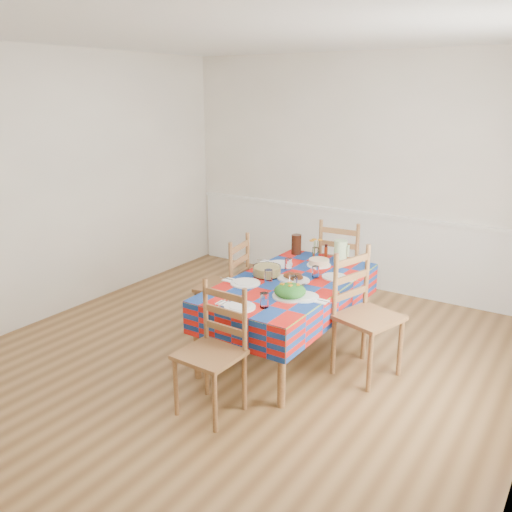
{
  "coord_description": "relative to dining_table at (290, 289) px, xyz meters",
  "views": [
    {
      "loc": [
        2.44,
        -3.41,
        2.29
      ],
      "look_at": [
        0.03,
        0.29,
        0.92
      ],
      "focal_mm": 38.0,
      "sensor_mm": 36.0,
      "label": 1
    }
  ],
  "objects": [
    {
      "name": "setting_right_near",
      "position": [
        0.24,
        -0.25,
        0.1
      ],
      "size": [
        0.47,
        0.27,
        0.12
      ],
      "rotation": [
        0.0,
        0.0,
        -1.57
      ],
      "color": "white",
      "rests_on": "dining_table"
    },
    {
      "name": "setting_near_head",
      "position": [
        0.03,
        -0.7,
        0.1
      ],
      "size": [
        0.39,
        0.26,
        0.12
      ],
      "color": "white",
      "rests_on": "dining_table"
    },
    {
      "name": "dining_table",
      "position": [
        0.0,
        0.0,
        0.0
      ],
      "size": [
        0.95,
        1.76,
        0.69
      ],
      "color": "brown",
      "rests_on": "room"
    },
    {
      "name": "setting_right_far",
      "position": [
        0.24,
        0.26,
        0.1
      ],
      "size": [
        0.42,
        0.24,
        0.11
      ],
      "rotation": [
        0.0,
        0.0,
        -1.57
      ],
      "color": "white",
      "rests_on": "dining_table"
    },
    {
      "name": "cake",
      "position": [
        0.02,
        0.52,
        0.1
      ],
      "size": [
        0.23,
        0.23,
        0.06
      ],
      "color": "white",
      "rests_on": "dining_table"
    },
    {
      "name": "hot_sauce",
      "position": [
        -0.03,
        0.77,
        0.15
      ],
      "size": [
        0.03,
        0.03,
        0.14
      ],
      "primitive_type": "cylinder",
      "color": "#A82C0D",
      "rests_on": "dining_table"
    },
    {
      "name": "chair_left",
      "position": [
        -0.7,
        0.01,
        -0.13
      ],
      "size": [
        0.49,
        0.5,
        0.99
      ],
      "rotation": [
        0.0,
        0.0,
        -1.4
      ],
      "color": "brown",
      "rests_on": "room"
    },
    {
      "name": "room",
      "position": [
        -0.25,
        -0.48,
        0.74
      ],
      "size": [
        4.58,
        5.08,
        2.78
      ],
      "color": "brown",
      "rests_on": "ground"
    },
    {
      "name": "chair_near",
      "position": [
        0.0,
        -1.11,
        -0.14
      ],
      "size": [
        0.44,
        0.42,
        0.96
      ],
      "rotation": [
        0.0,
        0.0,
        -0.04
      ],
      "color": "brown",
      "rests_on": "room"
    },
    {
      "name": "meat_platter",
      "position": [
        0.02,
        0.03,
        0.1
      ],
      "size": [
        0.31,
        0.22,
        0.06
      ],
      "color": "white",
      "rests_on": "dining_table"
    },
    {
      "name": "pasta_bowl",
      "position": [
        -0.24,
        0.0,
        0.12
      ],
      "size": [
        0.25,
        0.25,
        0.09
      ],
      "color": "white",
      "rests_on": "dining_table"
    },
    {
      "name": "serving_utensils",
      "position": [
        0.13,
        -0.06,
        0.08
      ],
      "size": [
        0.14,
        0.31,
        0.01
      ],
      "color": "black",
      "rests_on": "dining_table"
    },
    {
      "name": "salad_platter",
      "position": [
        0.19,
        -0.34,
        0.12
      ],
      "size": [
        0.29,
        0.29,
        0.12
      ],
      "color": "white",
      "rests_on": "dining_table"
    },
    {
      "name": "wainscot",
      "position": [
        -0.25,
        2.0,
        -0.13
      ],
      "size": [
        4.41,
        0.06,
        0.92
      ],
      "color": "white",
      "rests_on": "room"
    },
    {
      "name": "name_card",
      "position": [
        0.0,
        -0.85,
        0.08
      ],
      "size": [
        0.08,
        0.02,
        0.02
      ],
      "primitive_type": "cube",
      "color": "white",
      "rests_on": "dining_table"
    },
    {
      "name": "tea_pitcher",
      "position": [
        -0.35,
        0.74,
        0.17
      ],
      "size": [
        0.1,
        0.1,
        0.2
      ],
      "primitive_type": "cylinder",
      "color": "black",
      "rests_on": "dining_table"
    },
    {
      "name": "chair_far",
      "position": [
        0.0,
        1.1,
        -0.11
      ],
      "size": [
        0.49,
        0.47,
        1.03
      ],
      "rotation": [
        0.0,
        0.0,
        3.24
      ],
      "color": "brown",
      "rests_on": "room"
    },
    {
      "name": "green_pitcher",
      "position": [
        0.15,
        0.73,
        0.18
      ],
      "size": [
        0.13,
        0.13,
        0.22
      ],
      "primitive_type": "cylinder",
      "color": "#B3DD9C",
      "rests_on": "dining_table"
    },
    {
      "name": "setting_left_far",
      "position": [
        -0.25,
        0.3,
        0.1
      ],
      "size": [
        0.44,
        0.26,
        0.12
      ],
      "rotation": [
        0.0,
        0.0,
        1.57
      ],
      "color": "white",
      "rests_on": "dining_table"
    },
    {
      "name": "chair_right",
      "position": [
        0.7,
        0.01,
        -0.09
      ],
      "size": [
        0.56,
        0.57,
        1.05
      ],
      "rotation": [
        0.0,
        0.0,
        1.28
      ],
      "color": "brown",
      "rests_on": "room"
    },
    {
      "name": "flower_vase",
      "position": [
        -0.12,
        0.71,
        0.16
      ],
      "size": [
        0.13,
        0.11,
        0.21
      ],
      "color": "white",
      "rests_on": "dining_table"
    },
    {
      "name": "setting_left_near",
      "position": [
        -0.23,
        -0.24,
        0.1
      ],
      "size": [
        0.47,
        0.28,
        0.12
      ],
      "rotation": [
        0.0,
        0.0,
        1.57
      ],
      "color": "white",
      "rests_on": "dining_table"
    }
  ]
}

